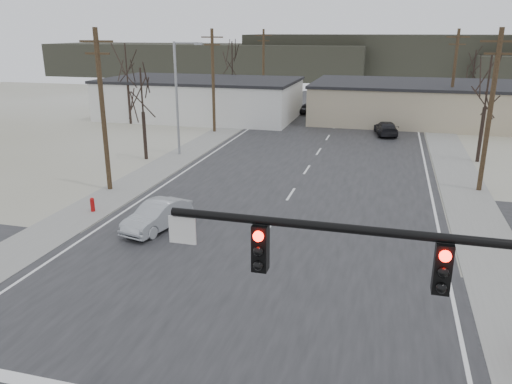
# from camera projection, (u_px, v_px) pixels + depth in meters

# --- Properties ---
(ground) EXTENTS (140.00, 140.00, 0.00)m
(ground) POSITION_uv_depth(u_px,v_px,m) (216.00, 310.00, 18.37)
(ground) COLOR beige
(ground) RESTS_ON ground
(main_road) EXTENTS (18.00, 110.00, 0.05)m
(main_road) POSITION_uv_depth(u_px,v_px,m) (294.00, 190.00, 32.13)
(main_road) COLOR black
(main_road) RESTS_ON ground
(cross_road) EXTENTS (90.00, 10.00, 0.04)m
(cross_road) POSITION_uv_depth(u_px,v_px,m) (216.00, 309.00, 18.36)
(cross_road) COLOR black
(cross_road) RESTS_ON ground
(sidewalk_left) EXTENTS (3.00, 90.00, 0.06)m
(sidewalk_left) POSITION_uv_depth(u_px,v_px,m) (174.00, 160.00, 39.35)
(sidewalk_left) COLOR gray
(sidewalk_left) RESTS_ON ground
(sidewalk_right) EXTENTS (3.00, 90.00, 0.06)m
(sidewalk_right) POSITION_uv_depth(u_px,v_px,m) (460.00, 181.00, 34.09)
(sidewalk_right) COLOR gray
(sidewalk_right) RESTS_ON ground
(traffic_signal_mast) EXTENTS (8.95, 0.43, 7.20)m
(traffic_signal_mast) POSITION_uv_depth(u_px,v_px,m) (499.00, 320.00, 9.27)
(traffic_signal_mast) COLOR black
(traffic_signal_mast) RESTS_ON ground
(fire_hydrant) EXTENTS (0.24, 0.24, 0.87)m
(fire_hydrant) POSITION_uv_depth(u_px,v_px,m) (92.00, 205.00, 28.11)
(fire_hydrant) COLOR #A50C0C
(fire_hydrant) RESTS_ON ground
(building_left_far) EXTENTS (22.30, 12.30, 4.50)m
(building_left_far) POSITION_uv_depth(u_px,v_px,m) (201.00, 98.00, 58.37)
(building_left_far) COLOR silver
(building_left_far) RESTS_ON ground
(building_right_far) EXTENTS (26.30, 14.30, 4.30)m
(building_right_far) POSITION_uv_depth(u_px,v_px,m) (432.00, 102.00, 55.62)
(building_right_far) COLOR tan
(building_right_far) RESTS_ON ground
(upole_left_b) EXTENTS (2.20, 0.30, 10.00)m
(upole_left_b) POSITION_uv_depth(u_px,v_px,m) (103.00, 109.00, 30.63)
(upole_left_b) COLOR #493621
(upole_left_b) RESTS_ON ground
(upole_left_c) EXTENTS (2.20, 0.30, 10.00)m
(upole_left_c) POSITION_uv_depth(u_px,v_px,m) (213.00, 79.00, 48.99)
(upole_left_c) COLOR #493621
(upole_left_c) RESTS_ON ground
(upole_left_d) EXTENTS (2.20, 0.30, 10.00)m
(upole_left_d) POSITION_uv_depth(u_px,v_px,m) (263.00, 66.00, 67.36)
(upole_left_d) COLOR #493621
(upole_left_d) RESTS_ON ground
(upole_right_a) EXTENTS (2.20, 0.30, 10.00)m
(upole_right_a) POSITION_uv_depth(u_px,v_px,m) (490.00, 109.00, 30.42)
(upole_right_a) COLOR #493621
(upole_right_a) RESTS_ON ground
(upole_right_b) EXTENTS (2.20, 0.30, 10.00)m
(upole_right_b) POSITION_uv_depth(u_px,v_px,m) (453.00, 78.00, 50.62)
(upole_right_b) COLOR #493621
(upole_right_b) RESTS_ON ground
(streetlight_main) EXTENTS (2.40, 0.25, 9.00)m
(streetlight_main) POSITION_uv_depth(u_px,v_px,m) (179.00, 93.00, 39.68)
(streetlight_main) COLOR gray
(streetlight_main) RESTS_ON ground
(tree_left_near) EXTENTS (3.30, 3.30, 7.35)m
(tree_left_near) POSITION_uv_depth(u_px,v_px,m) (142.00, 93.00, 38.35)
(tree_left_near) COLOR black
(tree_left_near) RESTS_ON ground
(tree_right_mid) EXTENTS (3.74, 3.74, 8.33)m
(tree_right_mid) POSITION_uv_depth(u_px,v_px,m) (488.00, 85.00, 37.30)
(tree_right_mid) COLOR black
(tree_right_mid) RESTS_ON ground
(tree_left_far) EXTENTS (3.96, 3.96, 8.82)m
(tree_left_far) POSITION_uv_depth(u_px,v_px,m) (232.00, 60.00, 62.14)
(tree_left_far) COLOR black
(tree_left_far) RESTS_ON ground
(tree_right_far) EXTENTS (3.52, 3.52, 7.84)m
(tree_right_far) POSITION_uv_depth(u_px,v_px,m) (474.00, 67.00, 60.66)
(tree_right_far) COLOR black
(tree_right_far) RESTS_ON ground
(tree_left_mid) EXTENTS (3.96, 3.96, 8.82)m
(tree_left_mid) POSITION_uv_depth(u_px,v_px,m) (126.00, 65.00, 53.11)
(tree_left_mid) COLOR black
(tree_left_mid) RESTS_ON ground
(hill_left) EXTENTS (70.00, 18.00, 7.00)m
(hill_left) POSITION_uv_depth(u_px,v_px,m) (205.00, 60.00, 110.45)
(hill_left) COLOR #333026
(hill_left) RESTS_ON ground
(hill_center) EXTENTS (80.00, 18.00, 9.00)m
(hill_center) POSITION_uv_depth(u_px,v_px,m) (443.00, 58.00, 101.40)
(hill_center) COLOR #333026
(hill_center) RESTS_ON ground
(sedan_crossing) EXTENTS (2.41, 4.52, 1.41)m
(sedan_crossing) POSITION_uv_depth(u_px,v_px,m) (157.00, 216.00, 25.59)
(sedan_crossing) COLOR #9A9FA4
(sedan_crossing) RESTS_ON main_road
(car_far_a) EXTENTS (2.61, 4.84, 1.33)m
(car_far_a) POSITION_uv_depth(u_px,v_px,m) (386.00, 128.00, 48.67)
(car_far_a) COLOR black
(car_far_a) RESTS_ON main_road
(car_far_b) EXTENTS (2.68, 4.00, 1.26)m
(car_far_b) POSITION_uv_depth(u_px,v_px,m) (308.00, 108.00, 61.46)
(car_far_b) COLOR black
(car_far_b) RESTS_ON main_road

